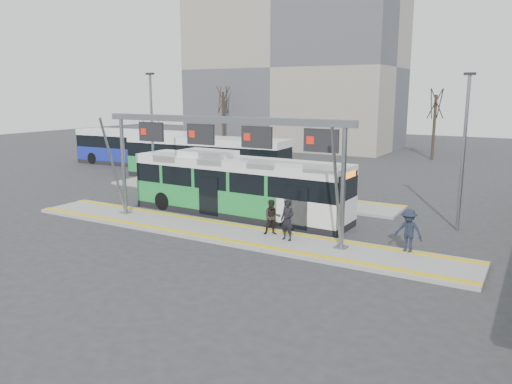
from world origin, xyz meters
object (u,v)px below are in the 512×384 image
Objects in this scene: hero_bus at (238,187)px; passenger_a at (287,220)px; passenger_c at (408,231)px; passenger_b at (272,217)px; gantry at (221,140)px.

hero_bus is 6.78× the size of passenger_a.
passenger_a is 4.98m from passenger_c.
passenger_b is 5.89m from passenger_c.
passenger_c is at bearing 5.79° from gantry.
passenger_c is (8.34, 0.85, -3.27)m from gantry.
passenger_a is (3.45, -0.10, -3.25)m from gantry.
passenger_b is at bearing 7.97° from gantry.
gantry is 4.74m from passenger_a.
passenger_c is (5.86, 0.50, 0.09)m from passenger_b.
gantry is at bearing -164.78° from passenger_c.
passenger_a is at bearing -1.63° from gantry.
gantry is 7.23× the size of passenger_a.
passenger_c is at bearing -11.75° from hero_bus.
passenger_b is 0.90× the size of passenger_c.
hero_bus is 5.53m from passenger_a.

